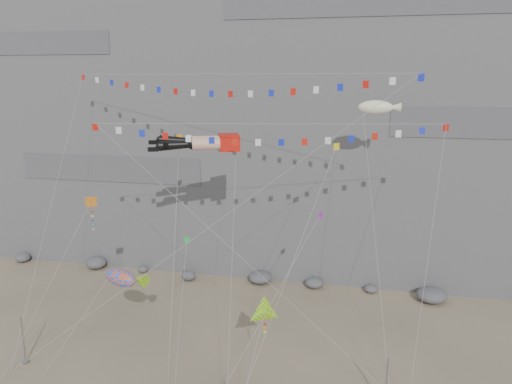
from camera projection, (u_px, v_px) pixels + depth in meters
ground at (216, 367)px, 39.25m from camera, size 120.00×120.00×0.00m
cliff at (284, 56)px, 64.08m from camera, size 80.00×28.00×50.00m
talus_boulders at (260, 278)px, 55.29m from camera, size 60.00×3.00×1.20m
anchor_pole_left at (23, 340)px, 39.45m from camera, size 0.12×0.12×3.99m
anchor_pole_right at (387, 384)px, 33.93m from camera, size 0.12×0.12×3.89m
legs_kite at (204, 143)px, 42.71m from camera, size 10.94×18.27×24.09m
flag_banner_upper at (220, 74)px, 42.64m from camera, size 31.98×17.55×29.16m
flag_banner_lower at (270, 124)px, 39.15m from camera, size 27.09×10.11×22.90m
harlequin_kite at (91, 202)px, 40.12m from camera, size 5.54×7.70×14.86m
fish_windsock at (121, 278)px, 39.34m from camera, size 7.09×5.18×9.22m
delta_kite at (265, 313)px, 35.83m from camera, size 2.39×8.16×9.33m
blimp_windsock at (376, 108)px, 43.58m from camera, size 4.07×14.16×23.88m
small_kite_a at (179, 142)px, 43.78m from camera, size 4.48×14.72×22.46m
small_kite_b at (319, 218)px, 40.43m from camera, size 6.84×12.83×17.70m
small_kite_c at (187, 243)px, 41.14m from camera, size 3.49×12.30×15.08m
small_kite_d at (335, 151)px, 39.52m from camera, size 6.18×13.68×21.97m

